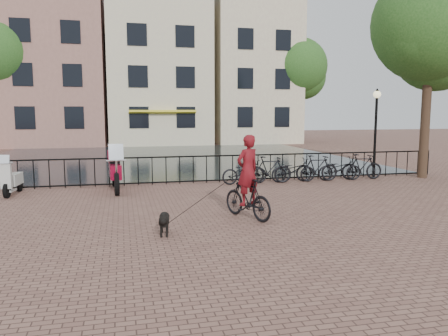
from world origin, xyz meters
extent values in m
plane|color=brown|center=(0.00, 0.00, 0.00)|extent=(100.00, 100.00, 0.00)
plane|color=black|center=(0.00, 17.30, 0.00)|extent=(20.00, 20.00, 0.00)
cube|color=black|center=(0.00, 8.00, 1.00)|extent=(20.00, 0.05, 0.05)
cube|color=black|center=(0.00, 8.00, 0.08)|extent=(20.00, 0.05, 0.05)
cube|color=#8A5C50|center=(-7.50, 30.00, 6.00)|extent=(7.50, 9.00, 12.00)
cube|color=beige|center=(0.50, 30.00, 5.50)|extent=(8.00, 9.00, 11.00)
cube|color=black|center=(0.50, 30.00, 11.40)|extent=(8.00, 9.00, 0.80)
cube|color=yellow|center=(0.50, 25.30, 2.60)|extent=(5.00, 0.60, 0.15)
cube|color=#C9B296|center=(8.50, 30.00, 6.25)|extent=(7.00, 9.00, 12.50)
cylinder|color=black|center=(-11.00, 27.00, 3.15)|extent=(0.36, 0.36, 6.30)
cylinder|color=black|center=(9.20, 7.30, 2.80)|extent=(0.36, 0.36, 5.60)
sphere|color=#1D4B19|center=(9.20, 7.30, 6.00)|extent=(4.48, 4.48, 4.48)
cylinder|color=black|center=(12.00, 27.00, 2.97)|extent=(0.36, 0.36, 5.95)
sphere|color=#1D4B19|center=(12.00, 27.00, 6.38)|extent=(4.76, 4.76, 4.76)
cylinder|color=black|center=(7.20, 7.60, 1.60)|extent=(0.10, 0.10, 3.20)
sphere|color=beige|center=(7.20, 7.60, 3.30)|extent=(0.30, 0.30, 0.30)
imported|color=black|center=(0.45, 2.39, 0.53)|extent=(1.19, 1.82, 1.07)
imported|color=maroon|center=(0.45, 2.39, 1.38)|extent=(0.90, 0.77, 2.09)
imported|color=black|center=(1.80, 7.40, 0.45)|extent=(1.75, 0.72, 0.90)
imported|color=black|center=(2.75, 7.40, 0.50)|extent=(1.71, 0.66, 1.00)
imported|color=black|center=(3.70, 7.40, 0.45)|extent=(1.73, 0.65, 0.90)
imported|color=black|center=(4.65, 7.40, 0.50)|extent=(1.68, 0.54, 1.00)
imported|color=black|center=(5.60, 7.40, 0.45)|extent=(1.76, 0.73, 0.90)
imported|color=black|center=(6.55, 7.40, 0.50)|extent=(1.69, 0.58, 1.00)
camera|label=1|loc=(-2.52, -7.80, 2.64)|focal=35.00mm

